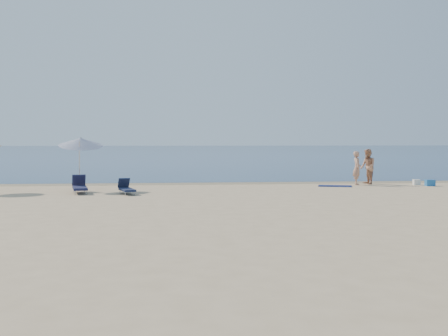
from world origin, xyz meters
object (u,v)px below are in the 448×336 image
Objects in this scene: person_left at (357,168)px; person_right at (368,167)px; umbrella_near at (81,142)px; blue_cooler at (430,183)px.

person_right is (0.70, 0.36, 0.06)m from person_left.
umbrella_near is (-14.41, -1.96, 1.31)m from person_right.
person_left is 3.88× the size of blue_cooler.
person_right is at bearing 155.62° from blue_cooler.
umbrella_near is at bearing -85.52° from person_right.
person_left is at bearing -66.22° from person_right.
person_left is 13.87m from umbrella_near.
person_right is 14.60m from umbrella_near.
blue_cooler is (2.76, -1.36, -0.77)m from person_right.
person_right reaches higher than blue_cooler.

